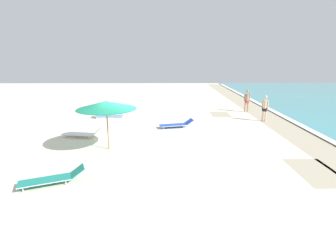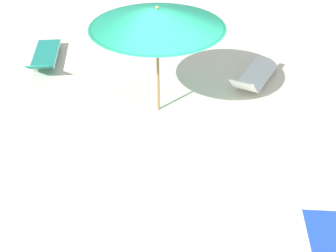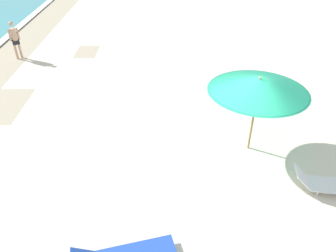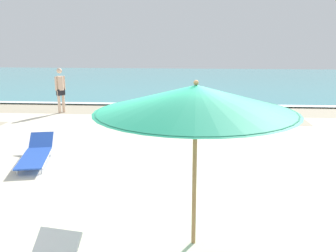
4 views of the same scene
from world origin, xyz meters
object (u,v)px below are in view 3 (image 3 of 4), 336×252
object	(u,v)px
sun_lounger_beside_umbrella	(336,184)
beachgoer_wading_adult	(15,38)
beach_umbrella	(259,85)
sun_lounger_near_water_left	(260,88)

from	to	relation	value
sun_lounger_beside_umbrella	beachgoer_wading_adult	distance (m)	14.42
beach_umbrella	sun_lounger_beside_umbrella	world-z (taller)	beach_umbrella
sun_lounger_beside_umbrella	sun_lounger_near_water_left	bearing A→B (deg)	16.33
beach_umbrella	sun_lounger_near_water_left	world-z (taller)	beach_umbrella
beach_umbrella	sun_lounger_near_water_left	xyz separation A→B (m)	(3.52, -1.21, -1.91)
beach_umbrella	beachgoer_wading_adult	size ratio (longest dim) A/B	1.55
beach_umbrella	beachgoer_wading_adult	xyz separation A→B (m)	(7.14, 9.46, -1.11)
sun_lounger_near_water_left	beach_umbrella	bearing A→B (deg)	138.21
sun_lounger_near_water_left	beachgoer_wading_adult	size ratio (longest dim) A/B	1.26
beach_umbrella	sun_lounger_near_water_left	bearing A→B (deg)	-18.89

